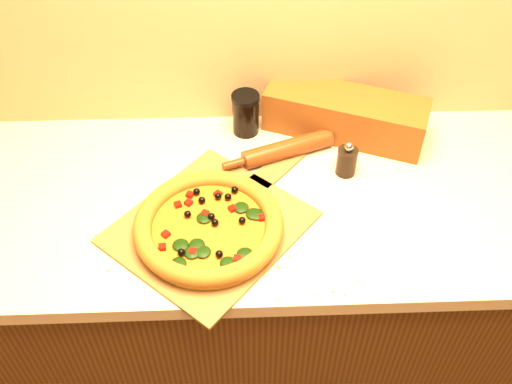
% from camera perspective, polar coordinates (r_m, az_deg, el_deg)
% --- Properties ---
extents(cabinet, '(2.80, 0.65, 0.86)m').
position_cam_1_polar(cabinet, '(1.84, 2.52, -10.44)').
color(cabinet, '#43210E').
rests_on(cabinet, ground).
extents(countertop, '(2.84, 0.68, 0.04)m').
position_cam_1_polar(countertop, '(1.49, 3.07, -0.70)').
color(countertop, beige).
rests_on(countertop, cabinet).
extents(pizza_peel, '(0.56, 0.57, 0.01)m').
position_cam_1_polar(pizza_peel, '(1.40, -4.20, -3.11)').
color(pizza_peel, brown).
rests_on(pizza_peel, countertop).
extents(pizza, '(0.36, 0.36, 0.05)m').
position_cam_1_polar(pizza, '(1.36, -4.75, -3.40)').
color(pizza, gold).
rests_on(pizza, pizza_peel).
extents(bottle_cap, '(0.04, 0.04, 0.01)m').
position_cam_1_polar(bottle_cap, '(1.43, -4.86, -1.91)').
color(bottle_cap, black).
rests_on(bottle_cap, countertop).
extents(pepper_grinder, '(0.05, 0.05, 0.10)m').
position_cam_1_polar(pepper_grinder, '(1.52, 9.07, 3.13)').
color(pepper_grinder, black).
rests_on(pepper_grinder, countertop).
extents(rolling_pin, '(0.36, 0.15, 0.05)m').
position_cam_1_polar(rolling_pin, '(1.56, 3.19, 4.35)').
color(rolling_pin, '#53250E').
rests_on(rolling_pin, countertop).
extents(bread_bag, '(0.47, 0.30, 0.12)m').
position_cam_1_polar(bread_bag, '(1.63, 8.90, 7.66)').
color(bread_bag, brown).
rests_on(bread_bag, countertop).
extents(dark_jar, '(0.08, 0.08, 0.13)m').
position_cam_1_polar(dark_jar, '(1.62, -1.04, 7.86)').
color(dark_jar, black).
rests_on(dark_jar, countertop).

